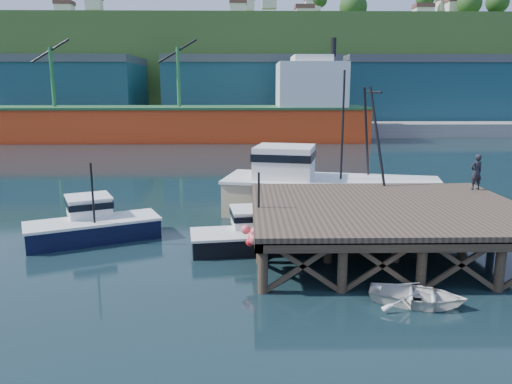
{
  "coord_description": "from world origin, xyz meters",
  "views": [
    {
      "loc": [
        -0.76,
        -21.53,
        7.26
      ],
      "look_at": [
        -0.32,
        2.0,
        2.3
      ],
      "focal_mm": 35.0,
      "sensor_mm": 36.0,
      "label": 1
    }
  ],
  "objects_px": {
    "dockworker": "(476,172)",
    "boat_navy": "(92,223)",
    "trawler": "(326,186)",
    "dinghy": "(417,295)",
    "boat_black": "(256,234)"
  },
  "relations": [
    {
      "from": "dockworker",
      "to": "boat_navy",
      "type": "bearing_deg",
      "value": -12.16
    },
    {
      "from": "boat_navy",
      "to": "trawler",
      "type": "distance_m",
      "value": 12.96
    },
    {
      "from": "trawler",
      "to": "dinghy",
      "type": "xyz_separation_m",
      "value": [
        1.2,
        -12.33,
        -1.35
      ]
    },
    {
      "from": "boat_black",
      "to": "dinghy",
      "type": "height_order",
      "value": "boat_black"
    },
    {
      "from": "dinghy",
      "to": "boat_black",
      "type": "bearing_deg",
      "value": 59.83
    },
    {
      "from": "trawler",
      "to": "boat_black",
      "type": "bearing_deg",
      "value": -111.28
    },
    {
      "from": "boat_navy",
      "to": "dinghy",
      "type": "distance_m",
      "value": 15.41
    },
    {
      "from": "trawler",
      "to": "dinghy",
      "type": "distance_m",
      "value": 12.47
    },
    {
      "from": "trawler",
      "to": "dockworker",
      "type": "bearing_deg",
      "value": -12.06
    },
    {
      "from": "boat_navy",
      "to": "dinghy",
      "type": "bearing_deg",
      "value": -55.11
    },
    {
      "from": "boat_navy",
      "to": "trawler",
      "type": "xyz_separation_m",
      "value": [
        12.1,
        4.56,
        0.91
      ]
    },
    {
      "from": "dockworker",
      "to": "dinghy",
      "type": "bearing_deg",
      "value": 41.0
    },
    {
      "from": "boat_black",
      "to": "trawler",
      "type": "distance_m",
      "value": 7.49
    },
    {
      "from": "trawler",
      "to": "dinghy",
      "type": "height_order",
      "value": "trawler"
    },
    {
      "from": "boat_black",
      "to": "trawler",
      "type": "xyz_separation_m",
      "value": [
        4.18,
        6.13,
        1.01
      ]
    }
  ]
}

